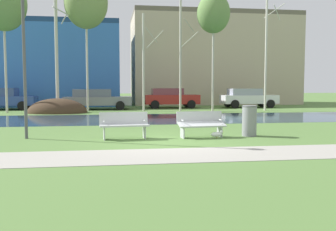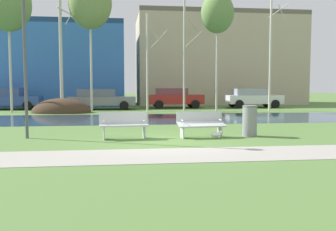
# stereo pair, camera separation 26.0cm
# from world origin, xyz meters

# --- Properties ---
(ground_plane) EXTENTS (120.00, 120.00, 0.00)m
(ground_plane) POSITION_xyz_m (0.00, 10.00, 0.00)
(ground_plane) COLOR #517538
(paved_path_strip) EXTENTS (60.00, 2.02, 0.01)m
(paved_path_strip) POSITION_xyz_m (0.00, -2.35, 0.01)
(paved_path_strip) COLOR #9E998E
(paved_path_strip) RESTS_ON ground
(river_band) EXTENTS (80.00, 6.27, 0.01)m
(river_band) POSITION_xyz_m (0.00, 8.24, 0.00)
(river_band) COLOR #284256
(river_band) RESTS_ON ground
(soil_mound) EXTENTS (3.75, 2.74, 1.85)m
(soil_mound) POSITION_xyz_m (-5.12, 13.32, 0.00)
(soil_mound) COLOR #423021
(soil_mound) RESTS_ON ground
(bench_left) EXTENTS (1.64, 0.68, 0.87)m
(bench_left) POSITION_xyz_m (-1.29, 0.79, 0.47)
(bench_left) COLOR #B2B5B7
(bench_left) RESTS_ON ground
(bench_right) EXTENTS (1.64, 0.68, 0.87)m
(bench_right) POSITION_xyz_m (1.28, 0.79, 0.47)
(bench_right) COLOR #B2B5B7
(bench_right) RESTS_ON ground
(trash_bin) EXTENTS (0.52, 0.52, 1.06)m
(trash_bin) POSITION_xyz_m (3.01, 0.89, 0.55)
(trash_bin) COLOR gray
(trash_bin) RESTS_ON ground
(seagull) EXTENTS (0.45, 0.17, 0.26)m
(seagull) POSITION_xyz_m (1.77, 0.53, 0.13)
(seagull) COLOR white
(seagull) RESTS_ON ground
(streetlamp) EXTENTS (0.32, 0.32, 5.69)m
(streetlamp) POSITION_xyz_m (-4.48, 1.33, 3.76)
(streetlamp) COLOR #4C4C51
(streetlamp) RESTS_ON ground
(birch_far_left) EXTENTS (2.82, 2.82, 8.74)m
(birch_far_left) POSITION_xyz_m (-8.29, 13.80, 6.80)
(birch_far_left) COLOR #BCB7A8
(birch_far_left) RESTS_ON ground
(birch_left) EXTENTS (1.47, 2.25, 7.92)m
(birch_left) POSITION_xyz_m (-5.21, 14.44, 4.07)
(birch_left) COLOR beige
(birch_left) RESTS_ON ground
(birch_center_left) EXTENTS (2.85, 2.85, 9.20)m
(birch_center_left) POSITION_xyz_m (-3.28, 14.47, 7.16)
(birch_center_left) COLOR beige
(birch_center_left) RESTS_ON ground
(birch_center) EXTENTS (1.44, 2.30, 6.56)m
(birch_center) POSITION_xyz_m (0.51, 14.29, 3.39)
(birch_center) COLOR beige
(birch_center) RESTS_ON ground
(birch_center_right) EXTENTS (1.29, 2.14, 8.47)m
(birch_center_right) POSITION_xyz_m (2.99, 13.99, 4.28)
(birch_center_right) COLOR #BCB7A8
(birch_center_right) RESTS_ON ground
(birch_right) EXTENTS (2.20, 2.20, 8.36)m
(birch_right) POSITION_xyz_m (5.06, 13.37, 6.49)
(birch_right) COLOR #BCB7A8
(birch_right) RESTS_ON ground
(birch_far_right) EXTENTS (1.30, 2.15, 8.84)m
(birch_far_right) POSITION_xyz_m (8.89, 13.56, 4.52)
(birch_far_right) COLOR beige
(birch_far_right) RESTS_ON ground
(parked_van_nearest_blue) EXTENTS (4.50, 2.13, 1.56)m
(parked_van_nearest_blue) POSITION_xyz_m (-9.48, 17.17, 0.82)
(parked_van_nearest_blue) COLOR #2D4793
(parked_van_nearest_blue) RESTS_ON ground
(parked_sedan_second_grey) EXTENTS (4.78, 2.11, 1.47)m
(parked_sedan_second_grey) POSITION_xyz_m (-2.78, 16.40, 0.78)
(parked_sedan_second_grey) COLOR slate
(parked_sedan_second_grey) RESTS_ON ground
(parked_hatch_third_red) EXTENTS (4.19, 1.97, 1.52)m
(parked_hatch_third_red) POSITION_xyz_m (2.81, 17.44, 0.80)
(parked_hatch_third_red) COLOR maroon
(parked_hatch_third_red) RESTS_ON ground
(parked_wagon_fourth_white) EXTENTS (4.32, 2.04, 1.49)m
(parked_wagon_fourth_white) POSITION_xyz_m (8.93, 17.17, 0.79)
(parked_wagon_fourth_white) COLOR silver
(parked_wagon_fourth_white) RESTS_ON ground
(building_blue_store) EXTENTS (13.16, 8.15, 7.07)m
(building_blue_store) POSITION_xyz_m (-7.60, 23.45, 3.54)
(building_blue_store) COLOR #3870C6
(building_blue_store) RESTS_ON ground
(building_beige_block) EXTENTS (15.19, 7.28, 8.39)m
(building_beige_block) POSITION_xyz_m (7.89, 24.29, 4.19)
(building_beige_block) COLOR #BCAD8E
(building_beige_block) RESTS_ON ground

